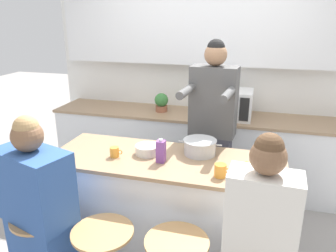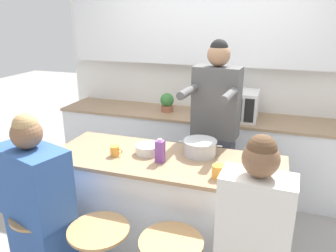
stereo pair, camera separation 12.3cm
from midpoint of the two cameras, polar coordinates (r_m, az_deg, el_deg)
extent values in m
cube|color=silver|center=(4.11, 8.22, 9.31)|extent=(3.79, 0.06, 2.70)
cube|color=silver|center=(3.95, 8.24, 15.87)|extent=(3.48, 0.16, 0.75)
cube|color=silver|center=(4.04, 6.72, -4.34)|extent=(3.48, 0.60, 0.87)
cube|color=#937556|center=(3.89, 6.97, 1.77)|extent=(3.51, 0.63, 0.03)
cube|color=black|center=(3.11, 0.77, -20.86)|extent=(1.76, 0.59, 0.06)
cube|color=silver|center=(2.84, 0.81, -13.90)|extent=(1.84, 0.67, 0.84)
cube|color=#937556|center=(2.64, 0.85, -5.95)|extent=(1.88, 0.71, 0.03)
cylinder|color=#B7BABC|center=(2.79, -19.37, -19.75)|extent=(0.04, 0.04, 0.62)
cylinder|color=tan|center=(2.61, -20.14, -14.18)|extent=(0.42, 0.42, 0.02)
cylinder|color=tan|center=(2.34, -10.48, -17.41)|extent=(0.42, 0.42, 0.02)
cylinder|color=tan|center=(2.20, 2.21, -19.59)|extent=(0.42, 0.42, 0.02)
cube|color=#383842|center=(3.35, 8.84, -9.07)|extent=(0.38, 0.25, 0.92)
cube|color=#4C4C4C|center=(3.06, 9.57, 4.10)|extent=(0.44, 0.26, 0.66)
cylinder|color=#4C4C4C|center=(2.81, 4.73, 5.99)|extent=(0.10, 0.37, 0.07)
cylinder|color=#4C4C4C|center=(2.72, 11.86, 5.22)|extent=(0.10, 0.37, 0.07)
sphere|color=#936B4C|center=(2.99, 10.03, 12.11)|extent=(0.22, 0.22, 0.20)
sphere|color=black|center=(2.98, 10.09, 13.18)|extent=(0.17, 0.17, 0.16)
cube|color=#2D5193|center=(2.45, -21.01, -9.25)|extent=(0.59, 0.43, 0.52)
sphere|color=brown|center=(2.31, -22.04, -1.28)|extent=(0.26, 0.26, 0.21)
sphere|color=#A37F51|center=(2.29, -22.21, 0.05)|extent=(0.21, 0.21, 0.16)
cube|color=silver|center=(1.96, 16.66, -15.59)|extent=(0.41, 0.24, 0.56)
sphere|color=brown|center=(1.78, 17.79, -5.50)|extent=(0.21, 0.21, 0.20)
sphere|color=#513823|center=(1.76, 17.96, -3.89)|extent=(0.17, 0.17, 0.16)
cylinder|color=#B7BABC|center=(2.69, 6.91, -3.85)|extent=(0.26, 0.26, 0.12)
cylinder|color=#B7BABC|center=(2.67, 6.96, -2.61)|extent=(0.27, 0.27, 0.01)
cylinder|color=#B7BABC|center=(2.71, 3.75, -2.74)|extent=(0.05, 0.01, 0.01)
cylinder|color=#B7BABC|center=(2.65, 10.20, -3.48)|extent=(0.05, 0.01, 0.01)
cylinder|color=silver|center=(2.70, -2.29, -4.07)|extent=(0.20, 0.20, 0.08)
cylinder|color=orange|center=(2.69, -7.97, -4.33)|extent=(0.07, 0.07, 0.08)
torus|color=orange|center=(2.66, -7.03, -4.38)|extent=(0.04, 0.01, 0.04)
cylinder|color=orange|center=(2.35, 10.18, -7.84)|extent=(0.08, 0.08, 0.09)
torus|color=orange|center=(2.34, 11.52, -7.89)|extent=(0.04, 0.01, 0.04)
ellipsoid|color=yellow|center=(2.46, 14.67, -7.38)|extent=(0.14, 0.05, 0.06)
ellipsoid|color=yellow|center=(2.50, 13.95, -6.92)|extent=(0.11, 0.13, 0.06)
ellipsoid|color=yellow|center=(2.50, 15.53, -7.09)|extent=(0.12, 0.12, 0.06)
cube|color=#7A428E|center=(2.54, 0.01, -4.44)|extent=(0.07, 0.07, 0.18)
cylinder|color=white|center=(2.50, 0.01, -2.43)|extent=(0.03, 0.03, 0.02)
cube|color=white|center=(3.76, 12.16, 3.68)|extent=(0.54, 0.39, 0.32)
cube|color=black|center=(3.57, 10.99, 2.96)|extent=(0.34, 0.01, 0.24)
cube|color=black|center=(3.55, 14.90, 2.58)|extent=(0.10, 0.01, 0.26)
cylinder|color=#93563D|center=(3.98, 0.72, 3.08)|extent=(0.14, 0.14, 0.07)
sphere|color=#387538|center=(3.95, 0.73, 4.56)|extent=(0.16, 0.16, 0.16)
camera|label=1|loc=(0.06, -88.65, 0.46)|focal=35.00mm
camera|label=2|loc=(0.06, 91.35, -0.46)|focal=35.00mm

